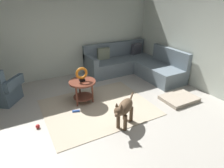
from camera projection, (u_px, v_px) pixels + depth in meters
ground_plane at (106, 129)px, 3.72m from camera, size 6.00×6.00×0.10m
wall_back at (59, 31)px, 5.47m from camera, size 6.00×0.12×2.70m
wall_right at (221, 40)px, 4.39m from camera, size 0.12×6.00×2.70m
area_rug at (98, 107)px, 4.32m from camera, size 2.30×1.90×0.01m
sectional_couch at (134, 65)px, 6.04m from camera, size 2.20×2.25×0.88m
armchair at (0, 90)px, 4.38m from camera, size 1.00×0.96×0.88m
side_table at (83, 86)px, 4.35m from camera, size 0.60×0.60×0.54m
torus_sculpture at (82, 74)px, 4.23m from camera, size 0.28×0.08×0.33m
dog_bed_mat at (179, 98)px, 4.60m from camera, size 0.80×0.60×0.09m
dog at (124, 109)px, 3.56m from camera, size 0.72×0.54×0.63m
dog_toy_ball at (38, 126)px, 3.64m from camera, size 0.08×0.08×0.08m
dog_toy_rope at (76, 111)px, 4.14m from camera, size 0.17×0.09×0.05m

